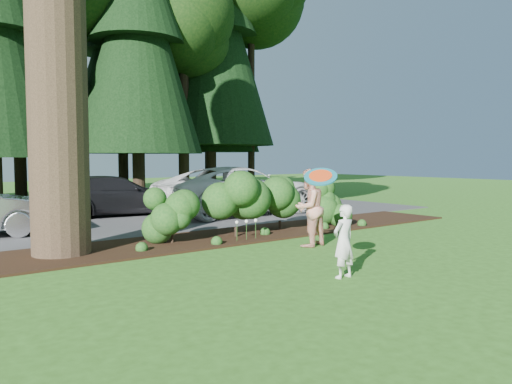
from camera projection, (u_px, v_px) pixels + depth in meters
ground at (322, 255)px, 11.05m from camera, size 80.00×80.00×0.00m
mulch_bed at (237, 235)px, 13.61m from camera, size 16.00×2.50×0.05m
driveway at (164, 220)px, 16.95m from camera, size 22.00×6.00×0.03m
shrub_row at (261, 205)px, 13.94m from camera, size 6.53×1.60×1.61m
lily_cluster at (246, 222)px, 12.72m from camera, size 0.69×0.09×0.57m
tree_wall at (78, 1)px, 23.43m from camera, size 25.66×12.15×17.09m
car_white_suv at (240, 190)px, 18.67m from camera, size 6.41×3.01×1.77m
car_dark_suv at (115, 196)px, 18.23m from camera, size 5.20×2.59×1.45m
child at (344, 241)px, 8.88m from camera, size 0.49×0.33×1.32m
adult at (309, 208)px, 12.01m from camera, size 1.02×0.85×1.88m
frisbee at (321, 176)px, 8.20m from camera, size 0.58×0.53×0.39m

